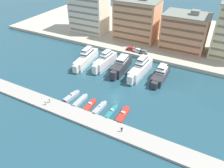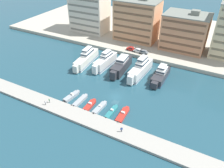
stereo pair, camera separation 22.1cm
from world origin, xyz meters
The scene contains 26 objects.
ground_plane centered at (0.00, 0.00, 0.00)m, with size 400.00×400.00×0.00m, color #234C5B.
quay_promenade centered at (0.00, 66.14, 0.84)m, with size 180.00×70.00×1.68m, color #BCB29E.
pier_dock centered at (0.00, -14.66, 0.41)m, with size 120.00×5.81×0.81m, color #A8A399.
yacht_ivory_far_left centered at (-22.96, 15.97, 2.54)m, with size 5.45×19.84×8.58m.
yacht_white_left centered at (-14.09, 17.30, 2.66)m, with size 4.42×16.66×8.67m.
yacht_charcoal_mid_left centered at (-6.47, 17.47, 2.40)m, with size 5.26×17.75×7.58m.
yacht_white_center_left centered at (1.93, 18.14, 2.77)m, with size 4.94×18.74×9.20m.
yacht_charcoal_center centered at (10.31, 18.65, 2.02)m, with size 4.39×15.96×7.38m.
motorboat_grey_far_left centered at (-13.61, -7.66, 0.57)m, with size 2.53×7.54×1.68m.
motorboat_grey_left centered at (-9.51, -8.21, 0.51)m, with size 1.81×7.70×1.02m.
motorboat_red_mid_left centered at (-5.35, -8.59, 0.42)m, with size 2.31×6.84×1.31m.
motorboat_grey_center_left centered at (-1.64, -8.38, 0.53)m, with size 2.09×7.37×1.40m.
motorboat_teal_center centered at (2.72, -8.29, 0.48)m, with size 1.80×7.41×1.45m.
motorboat_red_center_right centered at (6.41, -7.60, 0.41)m, with size 2.46×8.21×1.33m.
car_red_far_left centered at (-9.40, 34.25, 2.66)m, with size 4.11×1.94×1.80m.
car_white_left centered at (-5.75, 34.04, 2.66)m, with size 4.13×1.99×1.80m.
car_grey_mid_left centered at (-2.66, 33.73, 2.66)m, with size 4.12×1.96×1.80m.
apartment_block_far_left centered at (-41.32, 48.02, 13.67)m, with size 20.84×12.69×25.86m.
apartment_block_left centered at (-12.98, 49.12, 11.84)m, with size 21.81×14.38×22.21m.
apartment_block_mid_left centered at (11.68, 48.22, 10.16)m, with size 20.40×14.72×18.85m.
pedestrian_near_edge centered at (-17.86, -14.16, 1.79)m, with size 0.59×0.38×1.65m.
pedestrian_mid_deck centered at (9.44, -14.75, 1.86)m, with size 0.55×0.49×1.76m.
pedestrian_far_side centered at (-18.14, -15.76, 1.79)m, with size 0.64×0.24×1.65m.
bollard_west centered at (-10.22, -12.01, 1.14)m, with size 0.20×0.20×0.61m.
bollard_west_mid centered at (-1.62, -12.01, 1.14)m, with size 0.20×0.20×0.61m.
bollard_east_mid centered at (6.98, -12.01, 1.14)m, with size 0.20×0.20×0.61m.
Camera 2 is at (27.86, -55.01, 47.32)m, focal length 35.00 mm.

